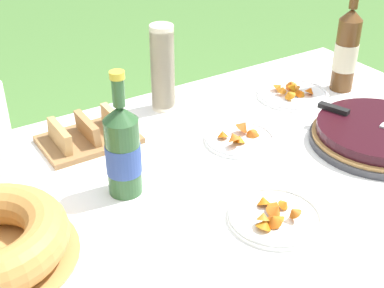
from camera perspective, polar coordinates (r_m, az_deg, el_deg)
name	(u,v)px	position (r m, az deg, el deg)	size (l,w,h in m)	color
garden_table	(225,207)	(1.34, 3.56, -6.68)	(1.76, 1.13, 0.67)	#A87A47
tablecloth	(226,193)	(1.31, 3.62, -5.20)	(1.77, 1.14, 0.10)	white
berry_tart	(379,135)	(1.55, 19.31, 0.90)	(0.37, 0.37, 0.06)	#38383D
serving_knife	(371,121)	(1.54, 18.54, 2.38)	(0.14, 0.36, 0.01)	silver
cup_stack	(163,68)	(1.62, -3.16, 8.06)	(0.07, 0.07, 0.27)	beige
cider_bottle_green	(123,150)	(1.24, -7.39, -0.67)	(0.08, 0.08, 0.31)	#2D562D
cider_bottle_amber	(346,50)	(1.81, 16.15, 9.60)	(0.08, 0.08, 0.35)	brown
snack_plate_near	(293,93)	(1.77, 10.67, 5.35)	(0.23, 0.23, 0.05)	white
snack_plate_left	(240,138)	(1.49, 5.13, 0.67)	(0.20, 0.20, 0.06)	white
snack_plate_right	(275,216)	(1.21, 8.82, -7.59)	(0.21, 0.21, 0.05)	white
bread_board	(88,135)	(1.50, -11.00, 0.93)	(0.26, 0.18, 0.07)	olive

